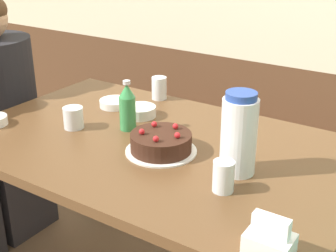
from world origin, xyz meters
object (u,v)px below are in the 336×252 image
Objects in this scene: person_grey_tee at (0,120)px; water_pitcher at (239,134)px; bench_seat at (243,179)px; birthday_cake at (161,143)px; soju_bottle at (127,107)px; bowl_side_dish at (115,103)px; glass_water_tall at (223,176)px; glass_shot_small at (159,88)px; glass_tumbler_short at (73,118)px; napkin_holder at (270,241)px; bowl_soup_white at (140,111)px.

water_pitcher is at bearing -4.75° from person_grey_tee.
bench_seat is 1.06m from birthday_cake.
soju_bottle is 1.49× the size of bowl_side_dish.
glass_water_tall is at bearing -20.94° from birthday_cake.
bowl_side_dish is (-0.20, 0.16, -0.08)m from soju_bottle.
glass_shot_small is at bearing 144.03° from water_pitcher.
water_pitcher reaches higher than bench_seat.
soju_bottle is 0.21m from glass_tumbler_short.
birthday_cake reaches higher than bowl_side_dish.
birthday_cake is 0.20× the size of person_grey_tee.
glass_tumbler_short is at bearing -150.16° from soju_bottle.
glass_tumbler_short is (-0.39, -0.01, 0.01)m from birthday_cake.
water_pitcher is 2.39× the size of napkin_holder.
person_grey_tee is (-0.64, 0.13, -0.20)m from glass_tumbler_short.
bench_seat is at bearing 79.30° from soju_bottle.
water_pitcher is 0.50m from soju_bottle.
bowl_side_dish is 0.79m from glass_water_tall.
water_pitcher reaches higher than glass_tumbler_short.
water_pitcher is (0.34, -0.87, 0.67)m from bench_seat.
person_grey_tee reaches higher than birthday_cake.
birthday_cake is 0.39m from glass_tumbler_short.
glass_water_tall is at bearing -8.35° from glass_tumbler_short.
glass_tumbler_short is at bearing -101.13° from glass_shot_small.
bowl_soup_white is at bearing 158.59° from water_pitcher.
person_grey_tee is at bearing 164.32° from napkin_holder.
water_pitcher is at bearing -9.07° from soju_bottle.
person_grey_tee is (-0.62, -0.13, -0.17)m from bowl_side_dish.
water_pitcher is at bearing -68.54° from bench_seat.
bowl_side_dish reaches higher than bench_seat.
glass_water_tall is 0.08× the size of person_grey_tee.
napkin_holder is 0.96m from glass_tumbler_short.
birthday_cake is at bearing -23.37° from soju_bottle.
person_grey_tee reaches higher than soju_bottle.
water_pitcher is 0.58m from bowl_soup_white.
bowl_soup_white is at bearing 145.23° from napkin_holder.
water_pitcher is 2.63× the size of glass_shot_small.
bench_seat is at bearing 61.51° from glass_shot_small.
glass_tumbler_short is (-0.33, -0.89, 0.59)m from bench_seat.
birthday_cake is at bearing -41.25° from bowl_soup_white.
soju_bottle is at bearing 156.63° from birthday_cake.
soju_bottle is at bearing -100.70° from bench_seat.
person_grey_tee reaches higher than bowl_soup_white.
soju_bottle is at bearing -2.13° from person_grey_tee.
bowl_soup_white reaches higher than bench_seat.
glass_shot_small is 0.82m from person_grey_tee.
bowl_side_dish is at bearing 11.84° from person_grey_tee.
glass_tumbler_short is (0.02, -0.26, 0.03)m from bowl_side_dish.
soju_bottle is 0.15m from bowl_soup_white.
glass_shot_small is (-0.24, -0.44, 0.60)m from bench_seat.
glass_tumbler_short is 0.46m from glass_shot_small.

